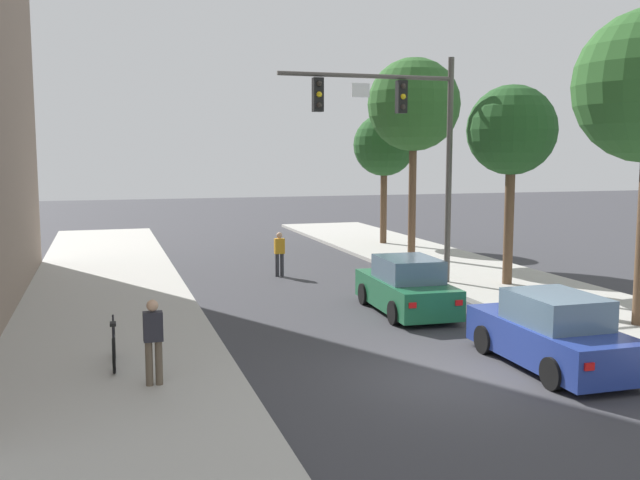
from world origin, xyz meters
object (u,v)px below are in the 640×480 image
object	(u,v)px
fire_hydrant	(581,316)
street_tree_farthest	(384,146)
street_tree_second	(512,131)
street_tree_third	(414,105)
car_following_blue	(552,334)
traffic_signal_mast	(404,128)
car_lead_green	(406,288)
bicycle_leaning	(114,347)
pedestrian_crossing_road	(280,252)
pedestrian_sidewalk_left_walker	(153,338)

from	to	relation	value
fire_hydrant	street_tree_farthest	size ratio (longest dim) A/B	0.12
street_tree_second	street_tree_third	world-z (taller)	street_tree_third
car_following_blue	traffic_signal_mast	bearing A→B (deg)	86.60
car_lead_green	fire_hydrant	xyz separation A→B (m)	(3.06, -3.67, -0.22)
fire_hydrant	street_tree_second	size ratio (longest dim) A/B	0.11
street_tree_third	car_lead_green	bearing A→B (deg)	-115.22
fire_hydrant	street_tree_second	distance (m)	7.89
traffic_signal_mast	street_tree_farthest	bearing A→B (deg)	71.07
car_lead_green	street_tree_third	size ratio (longest dim) A/B	0.52
car_following_blue	car_lead_green	bearing A→B (deg)	98.04
bicycle_leaning	street_tree_second	size ratio (longest dim) A/B	0.27
car_lead_green	fire_hydrant	bearing A→B (deg)	-50.26
car_following_blue	street_tree_second	xyz separation A→B (m)	(3.96, 8.10, 4.50)
traffic_signal_mast	pedestrian_crossing_road	world-z (taller)	traffic_signal_mast
car_following_blue	pedestrian_sidewalk_left_walker	size ratio (longest dim) A/B	2.60
traffic_signal_mast	fire_hydrant	distance (m)	8.69
car_lead_green	street_tree_farthest	distance (m)	15.28
car_following_blue	street_tree_farthest	world-z (taller)	street_tree_farthest
pedestrian_sidewalk_left_walker	street_tree_farthest	bearing A→B (deg)	56.77
car_lead_green	car_following_blue	xyz separation A→B (m)	(0.80, -5.68, 0.00)
bicycle_leaning	car_lead_green	bearing A→B (deg)	22.77
pedestrian_sidewalk_left_walker	street_tree_second	xyz separation A→B (m)	(12.09, 7.29, 4.16)
car_lead_green	street_tree_third	distance (m)	11.65
traffic_signal_mast	fire_hydrant	size ratio (longest dim) A/B	10.42
traffic_signal_mast	pedestrian_sidewalk_left_walker	size ratio (longest dim) A/B	4.57
bicycle_leaning	street_tree_third	bearing A→B (deg)	45.42
pedestrian_crossing_road	fire_hydrant	bearing A→B (deg)	-64.36
pedestrian_sidewalk_left_walker	bicycle_leaning	bearing A→B (deg)	115.27
car_lead_green	street_tree_farthest	size ratio (longest dim) A/B	0.69
pedestrian_crossing_road	bicycle_leaning	bearing A→B (deg)	-120.47
fire_hydrant	street_tree_third	xyz separation A→B (m)	(1.26, 12.83, 5.98)
pedestrian_sidewalk_left_walker	pedestrian_crossing_road	xyz separation A→B (m)	(5.32, 11.74, -0.15)
street_tree_second	car_following_blue	bearing A→B (deg)	-116.07
pedestrian_crossing_road	street_tree_second	distance (m)	9.18
bicycle_leaning	street_tree_farthest	bearing A→B (deg)	53.02
traffic_signal_mast	bicycle_leaning	distance (m)	12.49
car_following_blue	street_tree_farthest	distance (m)	20.39
car_lead_green	fire_hydrant	distance (m)	4.78
bicycle_leaning	fire_hydrant	size ratio (longest dim) A/B	2.46
pedestrian_sidewalk_left_walker	street_tree_third	world-z (taller)	street_tree_third
street_tree_third	street_tree_farthest	bearing A→B (deg)	82.44
traffic_signal_mast	car_lead_green	world-z (taller)	traffic_signal_mast
car_lead_green	street_tree_farthest	xyz separation A→B (m)	(4.94, 13.85, 4.15)
traffic_signal_mast	car_following_blue	xyz separation A→B (m)	(-0.54, -9.04, -4.59)
street_tree_second	bicycle_leaning	bearing A→B (deg)	-155.65
pedestrian_crossing_road	street_tree_third	bearing A→B (deg)	19.89
pedestrian_crossing_road	pedestrian_sidewalk_left_walker	bearing A→B (deg)	-114.38
traffic_signal_mast	street_tree_farthest	distance (m)	11.09
pedestrian_sidewalk_left_walker	pedestrian_crossing_road	world-z (taller)	pedestrian_sidewalk_left_walker
car_lead_green	pedestrian_sidewalk_left_walker	bearing A→B (deg)	-146.40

